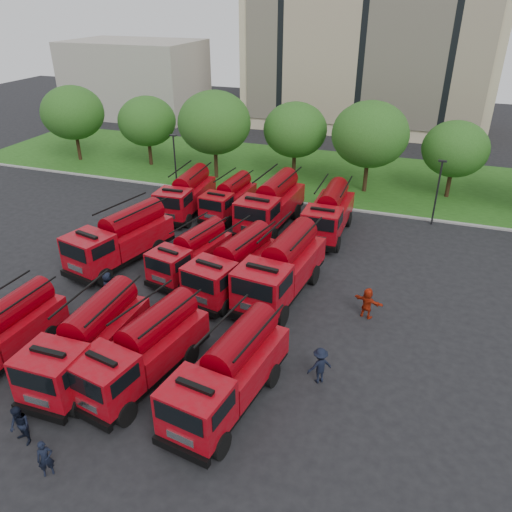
{
  "coord_description": "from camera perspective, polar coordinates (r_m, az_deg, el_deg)",
  "views": [
    {
      "loc": [
        10.87,
        -20.64,
        16.01
      ],
      "look_at": [
        2.02,
        4.53,
        1.8
      ],
      "focal_mm": 35.0,
      "sensor_mm": 36.0,
      "label": 1
    }
  ],
  "objects": [
    {
      "name": "tree_0",
      "position": [
        56.17,
        -20.22,
        15.12
      ],
      "size": [
        6.3,
        6.3,
        7.7
      ],
      "color": "#382314",
      "rests_on": "ground"
    },
    {
      "name": "firefighter_5",
      "position": [
        28.58,
        12.41,
        -6.78
      ],
      "size": [
        1.83,
        1.22,
        1.82
      ],
      "primitive_type": "imported",
      "rotation": [
        0.0,
        0.0,
        2.82
      ],
      "color": "#9E210C",
      "rests_on": "ground"
    },
    {
      "name": "firefighter_4",
      "position": [
        30.38,
        -16.28,
        -5.04
      ],
      "size": [
        0.99,
        1.13,
        1.94
      ],
      "primitive_type": "imported",
      "rotation": [
        0.0,
        0.0,
        2.05
      ],
      "color": "black",
      "rests_on": "ground"
    },
    {
      "name": "firefighter_0",
      "position": [
        21.85,
        -22.52,
        -21.96
      ],
      "size": [
        0.72,
        0.71,
        1.6
      ],
      "primitive_type": "imported",
      "rotation": [
        0.0,
        0.0,
        0.78
      ],
      "color": "black",
      "rests_on": "ground"
    },
    {
      "name": "fire_truck_6",
      "position": [
        29.57,
        -2.57,
        -1.02
      ],
      "size": [
        3.87,
        7.6,
        3.3
      ],
      "rotation": [
        0.0,
        0.0,
        -0.2
      ],
      "color": "black",
      "rests_on": "ground"
    },
    {
      "name": "tree_4",
      "position": [
        44.73,
        12.91,
        13.4
      ],
      "size": [
        6.55,
        6.55,
        8.01
      ],
      "color": "#382314",
      "rests_on": "ground"
    },
    {
      "name": "fire_truck_2",
      "position": [
        23.55,
        -12.7,
        -10.4
      ],
      "size": [
        3.74,
        7.47,
        3.25
      ],
      "rotation": [
        0.0,
        0.0,
        -0.19
      ],
      "color": "black",
      "rests_on": "ground"
    },
    {
      "name": "fire_truck_11",
      "position": [
        36.95,
        8.34,
        4.93
      ],
      "size": [
        2.73,
        7.39,
        3.36
      ],
      "rotation": [
        0.0,
        0.0,
        -0.0
      ],
      "color": "black",
      "rests_on": "ground"
    },
    {
      "name": "fire_truck_7",
      "position": [
        28.96,
        2.96,
        -1.31
      ],
      "size": [
        3.67,
        8.25,
        3.64
      ],
      "rotation": [
        0.0,
        0.0,
        -0.12
      ],
      "color": "black",
      "rests_on": "ground"
    },
    {
      "name": "ground",
      "position": [
        28.29,
        -6.96,
        -6.66
      ],
      "size": [
        140.0,
        140.0,
        0.0
      ],
      "primitive_type": "plane",
      "color": "black",
      "rests_on": "ground"
    },
    {
      "name": "fire_truck_4",
      "position": [
        33.68,
        -15.18,
        1.97
      ],
      "size": [
        4.33,
        8.09,
        3.5
      ],
      "rotation": [
        0.0,
        0.0,
        -0.23
      ],
      "color": "black",
      "rests_on": "ground"
    },
    {
      "name": "tree_3",
      "position": [
        47.56,
        4.5,
        14.18
      ],
      "size": [
        5.88,
        5.88,
        7.19
      ],
      "color": "#382314",
      "rests_on": "ground"
    },
    {
      "name": "fire_truck_0",
      "position": [
        27.04,
        -27.04,
        -7.82
      ],
      "size": [
        2.72,
        6.85,
        3.07
      ],
      "rotation": [
        0.0,
        0.0,
        -0.04
      ],
      "color": "black",
      "rests_on": "ground"
    },
    {
      "name": "tree_1",
      "position": [
        52.51,
        -12.36,
        14.82
      ],
      "size": [
        5.71,
        5.71,
        6.98
      ],
      "color": "#382314",
      "rests_on": "ground"
    },
    {
      "name": "fire_truck_3",
      "position": [
        21.8,
        -3.15,
        -13.15
      ],
      "size": [
        3.55,
        7.58,
        3.32
      ],
      "rotation": [
        0.0,
        0.0,
        -0.15
      ],
      "color": "black",
      "rests_on": "ground"
    },
    {
      "name": "fire_truck_9",
      "position": [
        40.0,
        -3.1,
        6.66
      ],
      "size": [
        2.71,
        6.5,
        2.89
      ],
      "rotation": [
        0.0,
        0.0,
        -0.08
      ],
      "color": "black",
      "rests_on": "ground"
    },
    {
      "name": "fire_truck_10",
      "position": [
        37.8,
        1.75,
        5.99
      ],
      "size": [
        3.41,
        8.17,
        3.63
      ],
      "rotation": [
        0.0,
        0.0,
        -0.08
      ],
      "color": "black",
      "rests_on": "ground"
    },
    {
      "name": "lamp_post_0",
      "position": [
        45.16,
        -9.25,
        10.8
      ],
      "size": [
        0.6,
        0.25,
        5.11
      ],
      "color": "black",
      "rests_on": "ground"
    },
    {
      "name": "firefighter_3",
      "position": [
        24.04,
        7.17,
        -13.99
      ],
      "size": [
        1.32,
        1.24,
        1.85
      ],
      "primitive_type": "imported",
      "rotation": [
        0.0,
        0.0,
        3.83
      ],
      "color": "black",
      "rests_on": "ground"
    },
    {
      "name": "tree_5",
      "position": [
        45.7,
        21.82,
        11.29
      ],
      "size": [
        5.46,
        5.46,
        6.68
      ],
      "color": "#382314",
      "rests_on": "ground"
    },
    {
      "name": "side_building",
      "position": [
        77.26,
        -13.55,
        19.13
      ],
      "size": [
        18.0,
        12.0,
        10.0
      ],
      "primitive_type": "cube",
      "color": "#9C958A",
      "rests_on": "ground"
    },
    {
      "name": "lawn",
      "position": [
        50.47,
        6.02,
        9.46
      ],
      "size": [
        70.0,
        16.0,
        0.12
      ],
      "primitive_type": "cube",
      "color": "#1B4512",
      "rests_on": "ground"
    },
    {
      "name": "fire_truck_8",
      "position": [
        40.56,
        -7.97,
        7.02
      ],
      "size": [
        2.92,
        7.28,
        3.26
      ],
      "rotation": [
        0.0,
        0.0,
        0.05
      ],
      "color": "black",
      "rests_on": "ground"
    },
    {
      "name": "firefighter_2",
      "position": [
        23.39,
        -2.63,
        -15.18
      ],
      "size": [
        0.81,
        1.17,
        1.82
      ],
      "primitive_type": "imported",
      "rotation": [
        0.0,
        0.0,
        1.78
      ],
      "color": "#9E210C",
      "rests_on": "ground"
    },
    {
      "name": "fire_truck_5",
      "position": [
        31.65,
        -7.42,
        0.4
      ],
      "size": [
        3.43,
        6.65,
        2.89
      ],
      "rotation": [
        0.0,
        0.0,
        -0.21
      ],
      "color": "black",
      "rests_on": "ground"
    },
    {
      "name": "curb",
      "position": [
        43.1,
        3.39,
        6.28
      ],
      "size": [
        70.0,
        0.3,
        0.14
      ],
      "primitive_type": "cube",
      "color": "gray",
      "rests_on": "ground"
    },
    {
      "name": "fire_truck_1",
      "position": [
        24.69,
        -18.62,
        -9.14
      ],
      "size": [
        2.8,
        7.41,
        3.36
      ],
      "rotation": [
        0.0,
        0.0,
        0.01
      ],
      "color": "black",
      "rests_on": "ground"
    },
    {
      "name": "firefighter_1",
      "position": [
        23.28,
        -24.88,
        -18.76
      ],
      "size": [
        0.99,
        0.73,
        1.82
      ],
      "primitive_type": "imported",
      "rotation": [
        0.0,
        0.0,
        -0.31
      ],
      "color": "black",
      "rests_on": "ground"
    },
    {
      "name": "tree_2",
      "position": [
        47.38,
        -4.78,
        14.95
      ],
      "size": [
        6.72,
        6.72,
        8.22
      ],
      "color": "#382314",
      "rests_on": "ground"
    },
    {
      "name": "lamp_post_1",
      "position": [
        40.06,
        20.05,
        7.21
      ],
      "size": [
        0.6,
        0.25,
        5.11
      ],
      "color": "black",
      "rests_on": "ground"
    },
    {
      "name": "apartment_building",
      "position": [
        69.24,
        13.21,
        24.49
      ],
      "size": [
        30.0,
        14.18,
        25.0
      ],
      "color": "beige",
      "rests_on": "ground"
    }
  ]
}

